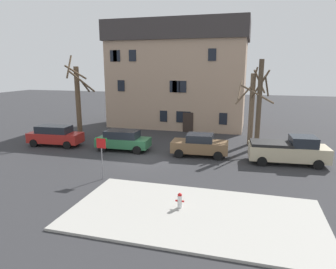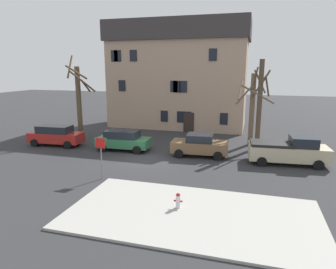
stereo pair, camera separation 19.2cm
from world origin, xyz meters
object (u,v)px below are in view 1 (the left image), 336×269
object	(u,v)px
car_red_wagon	(55,135)
bicycle_leaning	(119,137)
car_brown_sedan	(200,145)
pickup_truck_beige	(289,150)
building_main	(178,74)
tree_bare_near	(78,99)
car_green_wagon	(123,140)
tree_bare_far	(259,103)
fire_hydrant	(180,200)
tree_bare_mid	(252,105)
street_sign_pole	(101,150)

from	to	relation	value
car_red_wagon	bicycle_leaning	size ratio (longest dim) A/B	2.86
car_brown_sedan	pickup_truck_beige	xyz separation A→B (m)	(6.44, -0.24, 0.12)
building_main	pickup_truck_beige	bearing A→B (deg)	-47.37
tree_bare_near	car_brown_sedan	bearing A→B (deg)	-14.89
building_main	car_green_wagon	size ratio (longest dim) A/B	3.52
tree_bare_near	tree_bare_far	size ratio (longest dim) A/B	1.07
pickup_truck_beige	car_brown_sedan	bearing A→B (deg)	177.86
car_brown_sedan	fire_hydrant	xyz separation A→B (m)	(0.64, -9.41, -0.36)
tree_bare_near	pickup_truck_beige	world-z (taller)	tree_bare_near
building_main	pickup_truck_beige	xyz separation A→B (m)	(11.16, -12.12, -5.01)
tree_bare_far	car_green_wagon	world-z (taller)	tree_bare_far
tree_bare_near	tree_bare_mid	size ratio (longest dim) A/B	1.20
car_brown_sedan	fire_hydrant	distance (m)	9.44
car_green_wagon	bicycle_leaning	bearing A→B (deg)	120.33
car_green_wagon	tree_bare_near	bearing A→B (deg)	150.67
car_brown_sedan	fire_hydrant	bearing A→B (deg)	-86.10
car_brown_sedan	bicycle_leaning	world-z (taller)	car_brown_sedan
tree_bare_far	car_red_wagon	distance (m)	17.78
tree_bare_mid	car_red_wagon	bearing A→B (deg)	-163.18
tree_bare_far	pickup_truck_beige	distance (m)	5.27
car_brown_sedan	pickup_truck_beige	size ratio (longest dim) A/B	0.80
tree_bare_mid	car_green_wagon	bearing A→B (deg)	-154.54
bicycle_leaning	building_main	bearing A→B (deg)	68.34
fire_hydrant	car_green_wagon	bearing A→B (deg)	127.15
car_red_wagon	pickup_truck_beige	distance (m)	19.24
building_main	car_red_wagon	xyz separation A→B (m)	(-8.08, -12.15, -5.07)
tree_bare_mid	pickup_truck_beige	xyz separation A→B (m)	(2.71, -4.96, -2.54)
building_main	car_green_wagon	distance (m)	13.14
fire_hydrant	street_sign_pole	bearing A→B (deg)	153.42
tree_bare_mid	pickup_truck_beige	size ratio (longest dim) A/B	1.19
building_main	tree_bare_far	distance (m)	12.41
building_main	street_sign_pole	bearing A→B (deg)	-90.57
car_green_wagon	building_main	bearing A→B (deg)	81.94
tree_bare_near	fire_hydrant	size ratio (longest dim) A/B	10.51
tree_bare_far	car_green_wagon	distance (m)	11.73
building_main	tree_bare_mid	world-z (taller)	building_main
car_red_wagon	car_green_wagon	world-z (taller)	car_red_wagon
tree_bare_mid	bicycle_leaning	bearing A→B (deg)	-171.86
building_main	tree_bare_mid	size ratio (longest dim) A/B	2.38
car_green_wagon	car_brown_sedan	size ratio (longest dim) A/B	1.00
car_green_wagon	street_sign_pole	bearing A→B (deg)	-76.96
fire_hydrant	street_sign_pole	distance (m)	6.34
building_main	car_red_wagon	bearing A→B (deg)	-123.63
car_red_wagon	pickup_truck_beige	bearing A→B (deg)	0.10
tree_bare_near	bicycle_leaning	xyz separation A→B (m)	(4.29, -0.32, -3.43)
tree_bare_far	street_sign_pole	bearing A→B (deg)	-131.89
tree_bare_near	street_sign_pole	distance (m)	12.71
car_brown_sedan	pickup_truck_beige	distance (m)	6.45
car_red_wagon	car_green_wagon	size ratio (longest dim) A/B	1.07
tree_bare_mid	fire_hydrant	world-z (taller)	tree_bare_mid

